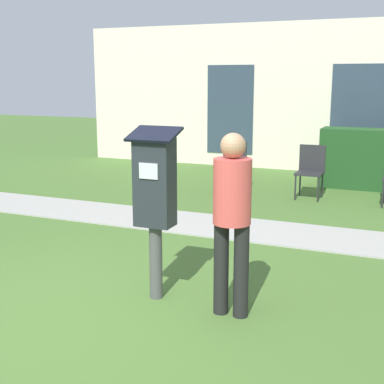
{
  "coord_description": "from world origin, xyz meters",
  "views": [
    {
      "loc": [
        2.61,
        -3.54,
        2.02
      ],
      "look_at": [
        0.85,
        0.61,
        1.05
      ],
      "focal_mm": 50.0,
      "sensor_mm": 36.0,
      "label": 1
    }
  ],
  "objects_px": {
    "parking_meter": "(155,191)",
    "outdoor_chair_middle": "(311,167)",
    "outdoor_chair_left": "(233,162)",
    "person_standing": "(232,211)"
  },
  "relations": [
    {
      "from": "parking_meter",
      "to": "outdoor_chair_middle",
      "type": "distance_m",
      "value": 4.89
    },
    {
      "from": "person_standing",
      "to": "outdoor_chair_left",
      "type": "bearing_deg",
      "value": 135.79
    },
    {
      "from": "parking_meter",
      "to": "outdoor_chair_left",
      "type": "height_order",
      "value": "parking_meter"
    },
    {
      "from": "parking_meter",
      "to": "person_standing",
      "type": "relative_size",
      "value": 1.01
    },
    {
      "from": "outdoor_chair_left",
      "to": "person_standing",
      "type": "bearing_deg",
      "value": -48.29
    },
    {
      "from": "outdoor_chair_middle",
      "to": "outdoor_chair_left",
      "type": "bearing_deg",
      "value": 171.24
    },
    {
      "from": "outdoor_chair_left",
      "to": "outdoor_chair_middle",
      "type": "xyz_separation_m",
      "value": [
        1.39,
        0.01,
        0.0
      ]
    },
    {
      "from": "outdoor_chair_left",
      "to": "parking_meter",
      "type": "bearing_deg",
      "value": -56.42
    },
    {
      "from": "person_standing",
      "to": "outdoor_chair_left",
      "type": "relative_size",
      "value": 1.76
    },
    {
      "from": "parking_meter",
      "to": "outdoor_chair_middle",
      "type": "height_order",
      "value": "parking_meter"
    }
  ]
}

